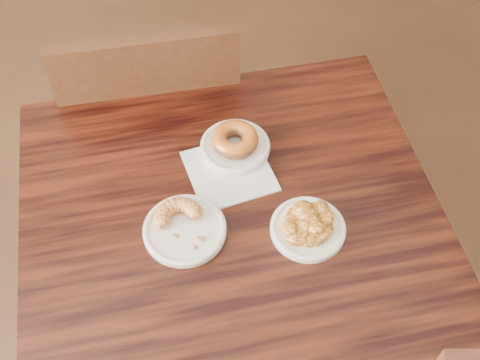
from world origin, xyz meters
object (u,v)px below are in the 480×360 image
object	(u,v)px
chair_far	(156,119)
glazed_donut	(235,140)
apple_fritter	(309,223)
cafe_table	(236,307)
cruller_fragment	(184,224)

from	to	relation	value
chair_far	glazed_donut	bearing A→B (deg)	111.98
chair_far	apple_fritter	bearing A→B (deg)	112.78
cafe_table	apple_fritter	size ratio (longest dim) A/B	6.46
chair_far	glazed_donut	world-z (taller)	chair_far
cafe_table	cruller_fragment	bearing A→B (deg)	179.01
glazed_donut	apple_fritter	bearing A→B (deg)	-73.96
cruller_fragment	chair_far	bearing A→B (deg)	84.83
cafe_table	apple_fritter	xyz separation A→B (m)	(0.13, -0.06, 0.40)
glazed_donut	apple_fritter	distance (m)	0.25
chair_far	cruller_fragment	world-z (taller)	chair_far
cruller_fragment	glazed_donut	bearing A→B (deg)	46.35
apple_fritter	chair_far	bearing A→B (deg)	104.64
chair_far	apple_fritter	distance (m)	0.76
apple_fritter	cruller_fragment	size ratio (longest dim) A/B	1.18
glazed_donut	cruller_fragment	xyz separation A→B (m)	(-0.16, -0.16, -0.01)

